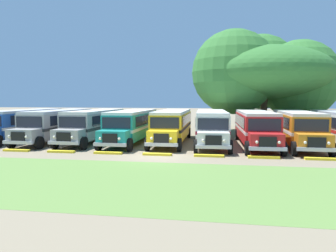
{
  "coord_description": "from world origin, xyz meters",
  "views": [
    {
      "loc": [
        3.91,
        -20.09,
        3.84
      ],
      "look_at": [
        0.0,
        5.07,
        1.6
      ],
      "focal_mm": 32.85,
      "sensor_mm": 36.0,
      "label": 1
    }
  ],
  "objects": [
    {
      "name": "parked_bus_slot_1",
      "position": [
        -10.52,
        6.32,
        1.58
      ],
      "size": [
        2.84,
        10.86,
        2.82
      ],
      "rotation": [
        0.0,
        0.0,
        -1.59
      ],
      "color": "#9E9993",
      "rests_on": "ground_plane"
    },
    {
      "name": "curb_wheelstop_5",
      "position": [
        3.51,
        0.27,
        0.07
      ],
      "size": [
        2.0,
        0.36,
        0.15
      ],
      "primitive_type": "cube",
      "color": "yellow",
      "rests_on": "ground_plane"
    },
    {
      "name": "curb_wheelstop_7",
      "position": [
        10.54,
        0.27,
        0.07
      ],
      "size": [
        2.0,
        0.36,
        0.15
      ],
      "primitive_type": "cube",
      "color": "yellow",
      "rests_on": "ground_plane"
    },
    {
      "name": "curb_wheelstop_2",
      "position": [
        -7.03,
        0.27,
        0.07
      ],
      "size": [
        2.0,
        0.36,
        0.15
      ],
      "primitive_type": "cube",
      "color": "yellow",
      "rests_on": "ground_plane"
    },
    {
      "name": "parked_bus_slot_7",
      "position": [
        10.54,
        6.32,
        1.58
      ],
      "size": [
        3.02,
        10.88,
        2.82
      ],
      "rotation": [
        0.0,
        0.0,
        -1.61
      ],
      "color": "orange",
      "rests_on": "ground_plane"
    },
    {
      "name": "parked_bus_slot_5",
      "position": [
        3.57,
        6.36,
        1.58
      ],
      "size": [
        3.03,
        10.89,
        2.82
      ],
      "rotation": [
        0.0,
        0.0,
        -1.53
      ],
      "color": "silver",
      "rests_on": "ground_plane"
    },
    {
      "name": "broad_shade_tree",
      "position": [
        9.41,
        17.0,
        6.71
      ],
      "size": [
        16.78,
        15.78,
        11.82
      ],
      "color": "brown",
      "rests_on": "ground_plane"
    },
    {
      "name": "parked_bus_slot_3",
      "position": [
        -3.42,
        6.32,
        1.58
      ],
      "size": [
        2.77,
        10.85,
        2.82
      ],
      "rotation": [
        0.0,
        0.0,
        -1.58
      ],
      "color": "teal",
      "rests_on": "ground_plane"
    },
    {
      "name": "parked_bus_slot_2",
      "position": [
        -7.06,
        6.59,
        1.58
      ],
      "size": [
        2.79,
        10.85,
        2.82
      ],
      "rotation": [
        0.0,
        0.0,
        -1.58
      ],
      "color": "#9E9993",
      "rests_on": "ground_plane"
    },
    {
      "name": "curb_wheelstop_1",
      "position": [
        -10.54,
        0.27,
        0.07
      ],
      "size": [
        2.0,
        0.36,
        0.15
      ],
      "primitive_type": "cube",
      "color": "yellow",
      "rests_on": "ground_plane"
    },
    {
      "name": "curb_wheelstop_3",
      "position": [
        -3.51,
        0.27,
        0.07
      ],
      "size": [
        2.0,
        0.36,
        0.15
      ],
      "primitive_type": "cube",
      "color": "yellow",
      "rests_on": "ground_plane"
    },
    {
      "name": "ground_plane",
      "position": [
        0.0,
        0.0,
        0.0
      ],
      "size": [
        220.0,
        220.0,
        0.0
      ],
      "primitive_type": "plane",
      "color": "#84755B"
    },
    {
      "name": "parked_bus_slot_0",
      "position": [
        -14.12,
        6.54,
        1.58
      ],
      "size": [
        2.96,
        10.88,
        2.82
      ],
      "rotation": [
        0.0,
        0.0,
        -1.6
      ],
      "color": "#23519E",
      "rests_on": "ground_plane"
    },
    {
      "name": "parked_bus_slot_4",
      "position": [
        0.11,
        6.9,
        1.58
      ],
      "size": [
        2.7,
        10.84,
        2.82
      ],
      "rotation": [
        0.0,
        0.0,
        -1.57
      ],
      "color": "yellow",
      "rests_on": "ground_plane"
    },
    {
      "name": "foreground_grass_strip",
      "position": [
        0.0,
        -6.37,
        0.0
      ],
      "size": [
        80.0,
        8.66,
        0.01
      ],
      "primitive_type": "cube",
      "color": "olive",
      "rests_on": "ground_plane"
    },
    {
      "name": "parked_bus_slot_6",
      "position": [
        7.19,
        6.13,
        1.58
      ],
      "size": [
        2.83,
        10.86,
        2.82
      ],
      "rotation": [
        0.0,
        0.0,
        -1.55
      ],
      "color": "red",
      "rests_on": "ground_plane"
    },
    {
      "name": "curb_wheelstop_4",
      "position": [
        0.0,
        0.27,
        0.07
      ],
      "size": [
        2.0,
        0.36,
        0.15
      ],
      "primitive_type": "cube",
      "color": "yellow",
      "rests_on": "ground_plane"
    },
    {
      "name": "curb_wheelstop_6",
      "position": [
        7.03,
        0.27,
        0.07
      ],
      "size": [
        2.0,
        0.36,
        0.15
      ],
      "primitive_type": "cube",
      "color": "yellow",
      "rests_on": "ground_plane"
    }
  ]
}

